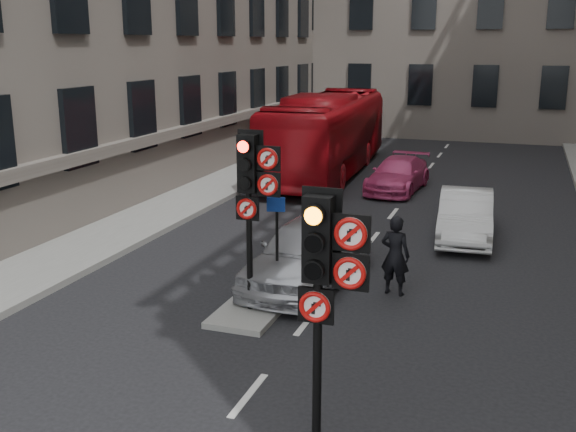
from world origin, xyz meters
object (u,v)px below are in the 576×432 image
Objects in this scene: motorcycle at (270,277)px; motorcyclist at (395,255)px; car_silver at (309,252)px; car_white at (465,215)px; signal_far at (253,183)px; bus_red at (327,134)px; info_sign at (277,233)px; car_pink at (398,175)px; signal_near at (325,268)px.

motorcycle is 0.84× the size of motorcyclist.
car_silver is 1.93m from motorcyclist.
motorcycle is at bearing -125.11° from car_white.
bus_red is (-2.75, 14.75, -1.07)m from signal_far.
signal_far reaches higher than car_silver.
car_silver is 1.50m from info_sign.
motorcycle is (-3.53, -5.88, -0.22)m from car_white.
motorcyclist is at bearing 40.19° from signal_far.
car_white is 2.31× the size of motorcyclist.
info_sign reaches higher than car_silver.
info_sign is at bearing -87.49° from car_pink.
signal_near is 0.79× the size of car_silver.
bus_red is (-5.35, 18.75, -0.95)m from signal_near.
info_sign is (2.97, -14.01, -0.12)m from bus_red.
car_pink is (0.12, 10.44, -0.17)m from car_silver.
signal_near is 11.09m from car_white.
car_white is 6.25m from car_pink.
car_pink is at bearing 73.49° from info_sign.
car_white is at bearing -58.17° from car_pink.
car_silver is at bearing -86.15° from car_pink.
car_white is (0.89, 10.89, -1.92)m from signal_near.
signal_near is 1.00× the size of signal_far.
motorcyclist is (1.93, 0.05, 0.11)m from car_silver.
signal_near is at bearing -56.98° from signal_far.
car_white reaches higher than motorcycle.
bus_red is 5.45× the size of info_sign.
motorcyclist is (-0.17, 6.05, -1.71)m from signal_near.
motorcyclist is at bearing -106.50° from car_white.
motorcyclist is (-1.06, -4.83, 0.21)m from car_white.
car_silver is 1.09× the size of car_pink.
car_silver reaches higher than motorcycle.
info_sign is at bearing -122.19° from car_white.
signal_near is 4.77m from signal_far.
car_white is 0.98× the size of car_pink.
motorcycle is (-0.54, -1.00, -0.33)m from car_silver.
car_silver is at bearing -78.49° from bus_red.
car_silver is 5.73m from car_white.
bus_red is at bearing 109.85° from car_silver.
car_pink is (-1.98, 16.45, -1.98)m from signal_near.
car_pink is 1.92× the size of info_sign.
signal_near is 6.62m from car_silver.
car_pink is 0.35× the size of bus_red.
bus_red is 14.32m from info_sign.
info_sign reaches higher than car_pink.
motorcycle is (-2.64, 5.01, -2.14)m from signal_near.
signal_far reaches higher than bus_red.
motorcycle is (-0.04, 1.01, -2.26)m from signal_far.
motorcycle is (-0.66, -11.44, -0.16)m from car_pink.
motorcycle is (2.71, -13.74, -1.20)m from bus_red.
signal_far is at bearing -79.64° from motorcycle.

